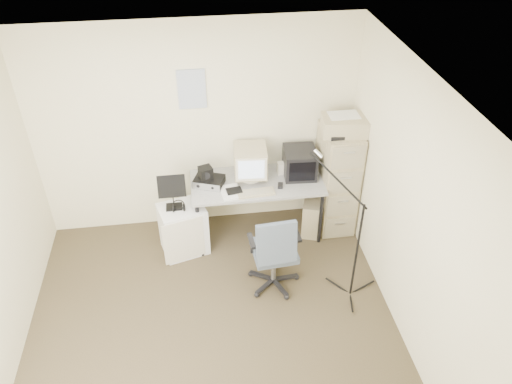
{
  "coord_description": "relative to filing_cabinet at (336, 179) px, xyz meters",
  "views": [
    {
      "loc": [
        -0.03,
        -3.16,
        3.97
      ],
      "look_at": [
        0.55,
        0.95,
        0.95
      ],
      "focal_mm": 35.0,
      "sensor_mm": 36.0,
      "label": 1
    }
  ],
  "objects": [
    {
      "name": "radio_receiver",
      "position": [
        -1.49,
        -0.02,
        0.13
      ],
      "size": [
        0.38,
        0.33,
        0.09
      ],
      "primitive_type": "cube",
      "rotation": [
        0.0,
        0.0,
        -0.35
      ],
      "color": "black",
      "rests_on": "desk"
    },
    {
      "name": "printer",
      "position": [
        0.0,
        -0.05,
        0.74
      ],
      "size": [
        0.52,
        0.38,
        0.19
      ],
      "primitive_type": "cube",
      "rotation": [
        0.0,
        0.0,
        -0.12
      ],
      "color": "tan",
      "rests_on": "filing_cabinet"
    },
    {
      "name": "radio_speaker",
      "position": [
        -1.52,
        -0.01,
        0.24
      ],
      "size": [
        0.17,
        0.17,
        0.14
      ],
      "primitive_type": "cube",
      "rotation": [
        0.0,
        0.0,
        0.31
      ],
      "color": "black",
      "rests_on": "radio_receiver"
    },
    {
      "name": "ceiling",
      "position": [
        -1.58,
        -1.48,
        1.85
      ],
      "size": [
        3.6,
        3.6,
        0.01
      ],
      "primitive_type": "cube",
      "color": "white",
      "rests_on": "ground"
    },
    {
      "name": "office_chair",
      "position": [
        -0.9,
        -0.92,
        -0.16
      ],
      "size": [
        0.61,
        0.61,
        0.98
      ],
      "primitive_type": "cube",
      "rotation": [
        0.0,
        0.0,
        0.08
      ],
      "color": "#485569",
      "rests_on": "floor"
    },
    {
      "name": "wall_calendar",
      "position": [
        -1.6,
        0.31,
        1.1
      ],
      "size": [
        0.3,
        0.02,
        0.44
      ],
      "primitive_type": "cube",
      "color": "white",
      "rests_on": "wall_back"
    },
    {
      "name": "side_cart",
      "position": [
        -1.82,
        -0.24,
        -0.35
      ],
      "size": [
        0.57,
        0.51,
        0.61
      ],
      "primitive_type": "cube",
      "rotation": [
        0.0,
        0.0,
        0.27
      ],
      "color": "white",
      "rests_on": "floor"
    },
    {
      "name": "crt_tv",
      "position": [
        -0.44,
        0.05,
        0.24
      ],
      "size": [
        0.38,
        0.4,
        0.33
      ],
      "primitive_type": "cube",
      "rotation": [
        0.0,
        0.0,
        -0.06
      ],
      "color": "black",
      "rests_on": "desk"
    },
    {
      "name": "desk_speaker",
      "position": [
        -0.65,
        0.09,
        0.15
      ],
      "size": [
        0.08,
        0.08,
        0.15
      ],
      "primitive_type": "cube",
      "rotation": [
        0.0,
        0.0,
        0.08
      ],
      "color": "beige",
      "rests_on": "desk"
    },
    {
      "name": "headphones",
      "position": [
        -1.85,
        -0.28,
        0.0
      ],
      "size": [
        0.17,
        0.17,
        0.03
      ],
      "primitive_type": "torus",
      "rotation": [
        0.0,
        0.0,
        -0.12
      ],
      "color": "black",
      "rests_on": "side_cart"
    },
    {
      "name": "floor",
      "position": [
        -1.58,
        -1.48,
        -0.66
      ],
      "size": [
        3.6,
        3.6,
        0.01
      ],
      "primitive_type": "cube",
      "color": "#3E321F",
      "rests_on": "ground"
    },
    {
      "name": "mouse",
      "position": [
        -0.7,
        -0.17,
        0.09
      ],
      "size": [
        0.08,
        0.11,
        0.03
      ],
      "primitive_type": "cube",
      "rotation": [
        0.0,
        0.0,
        -0.21
      ],
      "color": "black",
      "rests_on": "desk"
    },
    {
      "name": "mic_stand",
      "position": [
        -0.11,
        -1.18,
        0.12
      ],
      "size": [
        0.03,
        0.03,
        1.54
      ],
      "primitive_type": "cylinder",
      "rotation": [
        0.0,
        0.0,
        2.35
      ],
      "color": "black",
      "rests_on": "floor"
    },
    {
      "name": "papers",
      "position": [
        -1.27,
        -0.21,
        0.09
      ],
      "size": [
        0.24,
        0.31,
        0.02
      ],
      "primitive_type": "cube",
      "rotation": [
        0.0,
        0.0,
        0.13
      ],
      "color": "white",
      "rests_on": "desk"
    },
    {
      "name": "desk",
      "position": [
        -0.95,
        -0.03,
        -0.29
      ],
      "size": [
        1.5,
        0.7,
        0.73
      ],
      "primitive_type": "cube",
      "color": "#AEAEA9",
      "rests_on": "floor"
    },
    {
      "name": "music_stand",
      "position": [
        -1.9,
        -0.22,
        0.17
      ],
      "size": [
        0.3,
        0.16,
        0.43
      ],
      "primitive_type": "cube",
      "rotation": [
        0.0,
        0.0,
        0.02
      ],
      "color": "black",
      "rests_on": "side_cart"
    },
    {
      "name": "crt_monitor",
      "position": [
        -1.01,
        0.05,
        0.28
      ],
      "size": [
        0.38,
        0.4,
        0.4
      ],
      "primitive_type": "cube",
      "rotation": [
        0.0,
        0.0,
        -0.07
      ],
      "color": "tan",
      "rests_on": "desk"
    },
    {
      "name": "pc_tower",
      "position": [
        -0.27,
        -0.06,
        -0.42
      ],
      "size": [
        0.36,
        0.53,
        0.45
      ],
      "primitive_type": "cube",
      "rotation": [
        0.0,
        0.0,
        -0.31
      ],
      "color": "tan",
      "rests_on": "floor"
    },
    {
      "name": "keyboard",
      "position": [
        -0.99,
        -0.26,
        0.09
      ],
      "size": [
        0.42,
        0.17,
        0.02
      ],
      "primitive_type": "cube",
      "rotation": [
        0.0,
        0.0,
        0.06
      ],
      "color": "tan",
      "rests_on": "desk"
    },
    {
      "name": "wall_right",
      "position": [
        0.22,
        -1.48,
        0.6
      ],
      "size": [
        0.02,
        3.6,
        2.5
      ],
      "primitive_type": "cube",
      "color": "#F4F0C5",
      "rests_on": "ground"
    },
    {
      "name": "filing_cabinet",
      "position": [
        0.0,
        0.0,
        0.0
      ],
      "size": [
        0.4,
        0.6,
        1.3
      ],
      "primitive_type": "cube",
      "color": "beige",
      "rests_on": "floor"
    },
    {
      "name": "wall_back",
      "position": [
        -1.58,
        0.32,
        0.6
      ],
      "size": [
        3.6,
        0.02,
        2.5
      ],
      "primitive_type": "cube",
      "color": "#F4F0C5",
      "rests_on": "ground"
    }
  ]
}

